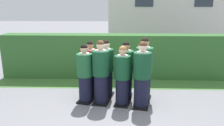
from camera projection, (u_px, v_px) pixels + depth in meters
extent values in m
plane|color=slate|center=(112.00, 104.00, 5.90)|extent=(60.00, 60.00, 0.00)
cylinder|color=black|center=(85.00, 89.00, 5.95)|extent=(0.35, 0.35, 0.72)
cube|color=black|center=(86.00, 100.00, 6.03)|extent=(0.47, 0.53, 0.05)
cylinder|color=#1E5B33|center=(85.00, 65.00, 5.78)|extent=(0.41, 0.41, 0.60)
cylinder|color=white|center=(84.00, 54.00, 5.70)|extent=(0.25, 0.25, 0.03)
cube|color=gold|center=(87.00, 59.00, 5.93)|extent=(0.04, 0.02, 0.26)
sphere|color=tan|center=(84.00, 49.00, 5.67)|extent=(0.20, 0.20, 0.20)
sphere|color=black|center=(84.00, 48.00, 5.66)|extent=(0.19, 0.19, 0.19)
cube|color=white|center=(89.00, 66.00, 6.05)|extent=(0.15, 0.05, 0.20)
cylinder|color=black|center=(101.00, 89.00, 5.86)|extent=(0.37, 0.37, 0.78)
cube|color=black|center=(101.00, 102.00, 5.95)|extent=(0.45, 0.53, 0.05)
cylinder|color=#144728|center=(101.00, 63.00, 5.68)|extent=(0.44, 0.44, 0.64)
cylinder|color=white|center=(101.00, 51.00, 5.60)|extent=(0.27, 0.27, 0.03)
cube|color=gold|center=(102.00, 56.00, 5.85)|extent=(0.04, 0.02, 0.28)
sphere|color=beige|center=(101.00, 46.00, 5.57)|extent=(0.22, 0.22, 0.22)
sphere|color=#472D19|center=(101.00, 44.00, 5.56)|extent=(0.20, 0.20, 0.20)
cylinder|color=black|center=(122.00, 92.00, 5.77)|extent=(0.34, 0.34, 0.72)
cube|color=black|center=(122.00, 103.00, 5.85)|extent=(0.45, 0.51, 0.05)
cylinder|color=#144728|center=(122.00, 67.00, 5.60)|extent=(0.41, 0.41, 0.59)
cylinder|color=white|center=(123.00, 56.00, 5.52)|extent=(0.25, 0.25, 0.03)
cube|color=gold|center=(124.00, 61.00, 5.75)|extent=(0.04, 0.02, 0.26)
sphere|color=tan|center=(123.00, 51.00, 5.49)|extent=(0.20, 0.20, 0.20)
sphere|color=olive|center=(123.00, 50.00, 5.48)|extent=(0.19, 0.19, 0.19)
cylinder|color=black|center=(141.00, 92.00, 5.64)|extent=(0.37, 0.37, 0.78)
cube|color=black|center=(141.00, 106.00, 5.73)|extent=(0.48, 0.55, 0.05)
cylinder|color=#144728|center=(142.00, 65.00, 5.46)|extent=(0.44, 0.44, 0.64)
cylinder|color=white|center=(143.00, 52.00, 5.37)|extent=(0.27, 0.27, 0.03)
cube|color=gold|center=(143.00, 58.00, 5.62)|extent=(0.04, 0.02, 0.28)
sphere|color=beige|center=(143.00, 47.00, 5.34)|extent=(0.22, 0.22, 0.22)
sphere|color=#472D19|center=(143.00, 46.00, 5.33)|extent=(0.20, 0.20, 0.20)
cube|color=white|center=(143.00, 66.00, 5.74)|extent=(0.15, 0.04, 0.20)
cylinder|color=black|center=(91.00, 82.00, 6.45)|extent=(0.35, 0.35, 0.72)
cube|color=black|center=(91.00, 93.00, 6.54)|extent=(0.47, 0.53, 0.05)
cylinder|color=#AD191E|center=(90.00, 60.00, 6.28)|extent=(0.41, 0.41, 0.60)
cylinder|color=white|center=(90.00, 50.00, 6.20)|extent=(0.25, 0.25, 0.03)
cube|color=#236038|center=(93.00, 55.00, 6.43)|extent=(0.04, 0.02, 0.26)
sphere|color=tan|center=(90.00, 46.00, 6.17)|extent=(0.20, 0.20, 0.20)
sphere|color=black|center=(90.00, 44.00, 6.17)|extent=(0.19, 0.19, 0.19)
cube|color=white|center=(94.00, 61.00, 6.55)|extent=(0.15, 0.05, 0.20)
cylinder|color=black|center=(106.00, 83.00, 6.32)|extent=(0.36, 0.36, 0.75)
cube|color=black|center=(106.00, 95.00, 6.41)|extent=(0.46, 0.53, 0.05)
cylinder|color=#144728|center=(106.00, 60.00, 6.14)|extent=(0.42, 0.42, 0.62)
cylinder|color=white|center=(106.00, 49.00, 6.06)|extent=(0.26, 0.26, 0.03)
cube|color=#236038|center=(108.00, 54.00, 6.30)|extent=(0.04, 0.02, 0.27)
sphere|color=beige|center=(106.00, 45.00, 6.03)|extent=(0.21, 0.21, 0.21)
sphere|color=black|center=(106.00, 43.00, 6.02)|extent=(0.19, 0.19, 0.19)
cylinder|color=black|center=(126.00, 85.00, 6.22)|extent=(0.35, 0.35, 0.73)
cube|color=black|center=(125.00, 96.00, 6.31)|extent=(0.43, 0.50, 0.05)
cylinder|color=#1E5B33|center=(126.00, 62.00, 6.05)|extent=(0.42, 0.42, 0.61)
cylinder|color=white|center=(126.00, 51.00, 5.97)|extent=(0.26, 0.26, 0.03)
cube|color=gold|center=(127.00, 56.00, 6.21)|extent=(0.04, 0.02, 0.27)
sphere|color=tan|center=(126.00, 46.00, 5.94)|extent=(0.21, 0.21, 0.21)
sphere|color=black|center=(126.00, 45.00, 5.93)|extent=(0.19, 0.19, 0.19)
cylinder|color=black|center=(143.00, 86.00, 6.08)|extent=(0.38, 0.38, 0.80)
cube|color=black|center=(143.00, 98.00, 6.18)|extent=(0.51, 0.58, 0.05)
cylinder|color=#1E5B33|center=(144.00, 60.00, 5.90)|extent=(0.45, 0.45, 0.66)
cylinder|color=white|center=(145.00, 47.00, 5.81)|extent=(0.28, 0.28, 0.03)
cube|color=#236038|center=(146.00, 53.00, 6.06)|extent=(0.04, 0.02, 0.29)
sphere|color=tan|center=(145.00, 43.00, 5.78)|extent=(0.23, 0.23, 0.23)
sphere|color=black|center=(145.00, 41.00, 5.77)|extent=(0.21, 0.21, 0.21)
cube|color=white|center=(146.00, 61.00, 6.19)|extent=(0.15, 0.05, 0.20)
cube|color=#33662D|center=(114.00, 56.00, 7.94)|extent=(7.85, 0.70, 1.54)
cube|color=silver|center=(165.00, 7.00, 13.13)|extent=(6.54, 4.20, 4.82)
cube|color=#477A38|center=(113.00, 84.00, 7.36)|extent=(7.85, 0.90, 0.01)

